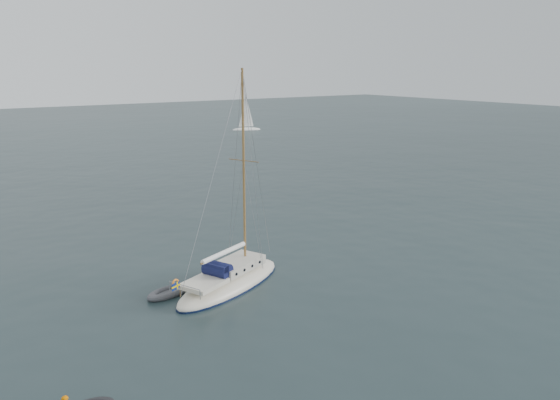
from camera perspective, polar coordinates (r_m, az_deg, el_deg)
ground at (r=33.41m, az=-1.01°, el=-7.37°), size 300.00×300.00×0.00m
sailboat at (r=30.94m, az=-5.28°, el=-7.33°), size 8.81×2.64×12.55m
dinghy at (r=30.55m, az=-11.61°, el=-9.45°), size 2.57×1.16×0.37m
distant_yacht_b at (r=106.08m, az=-3.57°, el=9.00°), size 5.54×2.95×7.34m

